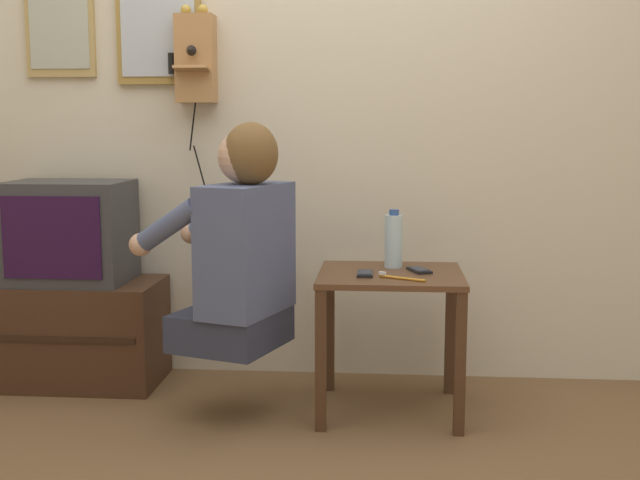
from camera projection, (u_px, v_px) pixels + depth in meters
ground_plane at (274, 465)px, 2.69m from camera, size 14.00×14.00×0.00m
wall_back at (305, 92)px, 3.54m from camera, size 6.80×0.05×2.55m
side_table at (390, 300)px, 3.14m from camera, size 0.56×0.52×0.56m
person at (240, 247)px, 3.02m from camera, size 0.60×0.55×0.86m
tv_stand at (75, 332)px, 3.52m from camera, size 0.75×0.42×0.45m
television at (69, 232)px, 3.45m from camera, size 0.51×0.38×0.44m
wall_phone_antique at (195, 58)px, 3.48m from camera, size 0.21×0.19×0.79m
framed_picture at (59, 18)px, 3.54m from camera, size 0.31×0.03×0.51m
wall_mirror at (158, 7)px, 3.50m from camera, size 0.37×0.03×0.67m
cell_phone_held at (365, 274)px, 3.07m from camera, size 0.06×0.12×0.01m
cell_phone_spare at (419, 270)px, 3.14m from camera, size 0.10×0.14×0.01m
water_bottle at (394, 240)px, 3.22m from camera, size 0.07×0.07×0.23m
toothbrush at (399, 277)px, 2.98m from camera, size 0.17×0.10×0.02m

